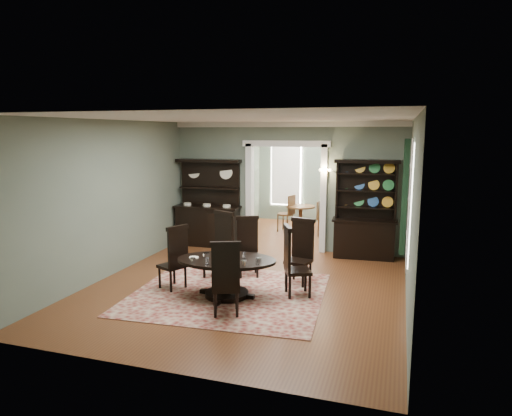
# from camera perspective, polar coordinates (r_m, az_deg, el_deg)

# --- Properties ---
(room) EXTENTS (5.51, 6.01, 3.01)m
(room) POSITION_cam_1_polar(r_m,az_deg,el_deg) (7.95, -1.36, 0.85)
(room) COLOR brown
(room) RESTS_ON ground
(parlor) EXTENTS (3.51, 3.50, 3.01)m
(parlor) POSITION_cam_1_polar(r_m,az_deg,el_deg) (13.23, 6.43, 4.01)
(parlor) COLOR brown
(parlor) RESTS_ON ground
(doorway_trim) EXTENTS (2.08, 0.25, 2.57)m
(doorway_trim) POSITION_cam_1_polar(r_m,az_deg,el_deg) (10.76, 3.79, 3.33)
(doorway_trim) COLOR silver
(doorway_trim) RESTS_ON floor
(right_window) EXTENTS (0.15, 1.47, 2.12)m
(right_window) POSITION_cam_1_polar(r_m,az_deg,el_deg) (8.40, 18.37, 1.00)
(right_window) COLOR white
(right_window) RESTS_ON wall_right
(wall_sconce) EXTENTS (0.27, 0.21, 0.21)m
(wall_sconce) POSITION_cam_1_polar(r_m,az_deg,el_deg) (10.40, 8.70, 4.53)
(wall_sconce) COLOR #AD6F2E
(wall_sconce) RESTS_ON back_wall_right
(rug) EXTENTS (3.41, 3.14, 0.01)m
(rug) POSITION_cam_1_polar(r_m,az_deg,el_deg) (8.05, -3.46, -10.62)
(rug) COLOR maroon
(rug) RESTS_ON floor
(dining_table) EXTENTS (1.82, 1.78, 0.66)m
(dining_table) POSITION_cam_1_polar(r_m,az_deg,el_deg) (7.78, -3.69, -7.79)
(dining_table) COLOR black
(dining_table) RESTS_ON rug
(centerpiece) EXTENTS (1.28, 0.82, 0.21)m
(centerpiece) POSITION_cam_1_polar(r_m,az_deg,el_deg) (7.71, -3.32, -5.93)
(centerpiece) COLOR white
(centerpiece) RESTS_ON dining_table
(chair_far_left) EXTENTS (0.60, 0.59, 1.27)m
(chair_far_left) POSITION_cam_1_polar(r_m,az_deg,el_deg) (8.79, -4.41, -4.36)
(chair_far_left) COLOR black
(chair_far_left) RESTS_ON rug
(chair_far_mid) EXTENTS (0.55, 0.54, 1.16)m
(chair_far_mid) POSITION_cam_1_polar(r_m,az_deg,el_deg) (8.90, -1.03, -4.57)
(chair_far_mid) COLOR black
(chair_far_mid) RESTS_ON rug
(chair_far_right) EXTENTS (0.52, 0.51, 1.21)m
(chair_far_right) POSITION_cam_1_polar(r_m,az_deg,el_deg) (8.47, 5.63, -5.15)
(chair_far_right) COLOR black
(chair_far_right) RESTS_ON rug
(chair_end_left) EXTENTS (0.55, 0.56, 1.17)m
(chair_end_left) POSITION_cam_1_polar(r_m,az_deg,el_deg) (8.18, -10.05, -5.93)
(chair_end_left) COLOR black
(chair_end_left) RESTS_ON rug
(chair_end_right) EXTENTS (0.57, 0.59, 1.23)m
(chair_end_right) POSITION_cam_1_polar(r_m,az_deg,el_deg) (7.77, 4.54, -6.41)
(chair_end_right) COLOR black
(chair_end_right) RESTS_ON rug
(chair_near) EXTENTS (0.56, 0.55, 1.19)m
(chair_near) POSITION_cam_1_polar(r_m,az_deg,el_deg) (6.93, -3.79, -8.59)
(chair_near) COLOR black
(chair_near) RESTS_ON rug
(sideboard) EXTENTS (1.62, 0.62, 2.12)m
(sideboard) POSITION_cam_1_polar(r_m,az_deg,el_deg) (11.26, -5.98, -0.95)
(sideboard) COLOR black
(sideboard) RESTS_ON floor
(welsh_dresser) EXTENTS (1.43, 0.61, 2.17)m
(welsh_dresser) POSITION_cam_1_polar(r_m,az_deg,el_deg) (10.37, 13.42, -1.79)
(welsh_dresser) COLOR black
(welsh_dresser) RESTS_ON floor
(parlor_table) EXTENTS (0.81, 0.81, 0.75)m
(parlor_table) POSITION_cam_1_polar(r_m,az_deg,el_deg) (12.73, 5.59, -0.88)
(parlor_table) COLOR #513317
(parlor_table) RESTS_ON parlor_floor
(parlor_chair_left) EXTENTS (0.48, 0.46, 1.04)m
(parlor_chair_left) POSITION_cam_1_polar(r_m,az_deg,el_deg) (12.75, 3.98, -0.52)
(parlor_chair_left) COLOR #513317
(parlor_chair_left) RESTS_ON parlor_floor
(parlor_chair_right) EXTENTS (0.42, 0.40, 0.93)m
(parlor_chair_right) POSITION_cam_1_polar(r_m,az_deg,el_deg) (12.36, 8.36, -1.19)
(parlor_chair_right) COLOR #513317
(parlor_chair_right) RESTS_ON parlor_floor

